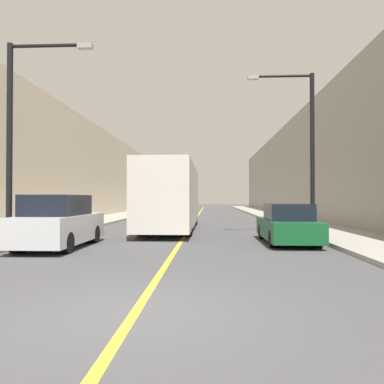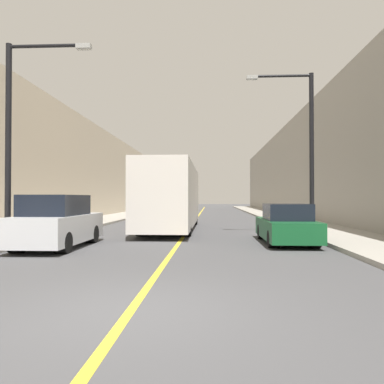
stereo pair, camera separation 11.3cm
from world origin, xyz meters
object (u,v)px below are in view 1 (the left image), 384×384
street_lamp_left (18,127)px  street_lamp_right (306,141)px  car_right_near (287,225)px  bus (173,196)px  parked_suv_left (59,223)px

street_lamp_left → street_lamp_right: size_ratio=0.97×
car_right_near → bus: bearing=129.5°
bus → parked_suv_left: (-3.23, -7.79, -0.99)m
car_right_near → street_lamp_right: 4.44m
parked_suv_left → street_lamp_left: 3.57m
bus → street_lamp_left: (-4.49, -8.20, 2.32)m
parked_suv_left → car_right_near: parked_suv_left is taller
bus → car_right_near: bus is taller
bus → street_lamp_right: 7.79m
bus → street_lamp_left: size_ratio=1.72×
bus → parked_suv_left: bearing=-112.5°
car_right_near → street_lamp_left: bearing=-167.6°
car_right_near → parked_suv_left: bearing=-168.4°
parked_suv_left → bus: bearing=67.5°
parked_suv_left → street_lamp_left: size_ratio=0.65×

